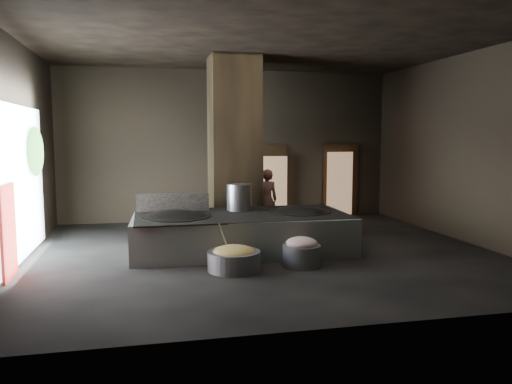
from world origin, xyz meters
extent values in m
cube|color=black|center=(0.00, 0.00, -0.05)|extent=(10.00, 9.00, 0.10)
cube|color=black|center=(0.00, 0.00, 4.55)|extent=(10.00, 9.00, 0.10)
cube|color=black|center=(0.00, 4.55, 2.25)|extent=(10.00, 0.10, 4.50)
cube|color=black|center=(0.00, -4.55, 2.25)|extent=(10.00, 0.10, 4.50)
cube|color=black|center=(-5.05, 0.00, 2.25)|extent=(0.10, 9.00, 4.50)
cube|color=black|center=(5.05, 0.00, 2.25)|extent=(0.10, 9.00, 4.50)
cube|color=black|center=(-0.30, 1.90, 2.25)|extent=(1.20, 1.20, 4.50)
cube|color=#B1C4B5|center=(-0.44, 0.17, 0.41)|extent=(4.80, 2.46, 0.82)
cube|color=black|center=(-0.44, 0.17, 0.82)|extent=(4.60, 2.21, 0.03)
ellipsoid|color=black|center=(-1.89, 0.12, 0.75)|extent=(1.48, 1.48, 0.41)
cylinder|color=black|center=(-1.89, 0.12, 0.82)|extent=(1.51, 1.51, 0.05)
ellipsoid|color=black|center=(0.91, 0.22, 0.75)|extent=(1.38, 1.38, 0.39)
cylinder|color=black|center=(0.91, 0.22, 0.82)|extent=(1.41, 1.41, 0.05)
cylinder|color=#96979D|center=(-0.39, 0.72, 1.13)|extent=(0.57, 0.57, 0.61)
cube|color=black|center=(-1.89, 0.92, 1.03)|extent=(1.64, 0.13, 0.41)
imported|color=#8E5648|center=(0.68, 2.46, 0.83)|extent=(0.61, 0.41, 1.66)
cylinder|color=slate|center=(-0.89, -1.38, 0.19)|extent=(1.26, 1.26, 0.37)
ellipsoid|color=#A3B155|center=(-0.89, -1.38, 0.35)|extent=(0.82, 0.82, 0.25)
cylinder|color=#96979D|center=(-1.04, -1.23, 0.55)|extent=(0.29, 0.31, 0.71)
cylinder|color=slate|center=(0.47, -1.32, 0.21)|extent=(0.97, 0.97, 0.41)
ellipsoid|color=tan|center=(0.47, -1.32, 0.45)|extent=(0.62, 0.62, 0.24)
cube|color=black|center=(1.20, 4.45, 1.10)|extent=(1.18, 0.08, 2.38)
cube|color=#8C6647|center=(1.39, 4.24, 1.05)|extent=(0.74, 0.04, 1.75)
cube|color=black|center=(3.60, 4.45, 1.10)|extent=(1.18, 0.08, 2.38)
cube|color=#8C6647|center=(3.47, 4.19, 1.05)|extent=(0.84, 0.04, 1.98)
cube|color=white|center=(-4.95, 0.20, 1.60)|extent=(0.04, 4.20, 3.10)
cube|color=maroon|center=(-4.88, -1.10, 0.85)|extent=(0.05, 0.90, 1.70)
ellipsoid|color=#194714|center=(-4.85, 1.30, 2.20)|extent=(0.28, 1.10, 1.10)
camera|label=1|loc=(-2.48, -10.50, 2.54)|focal=35.00mm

